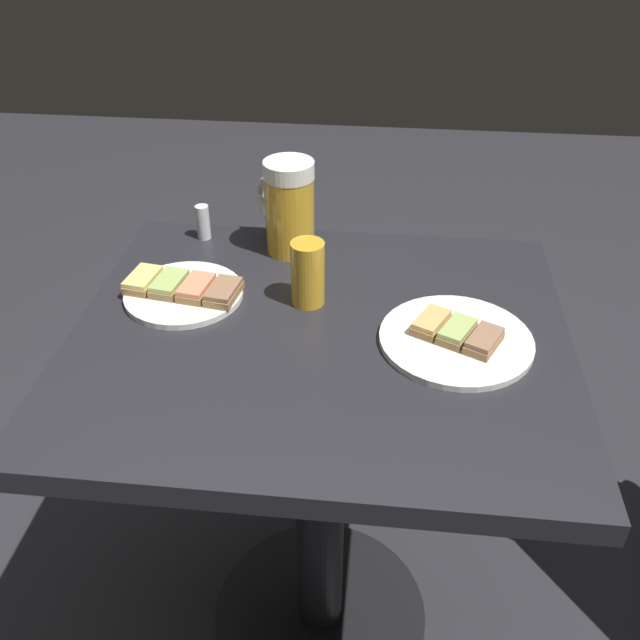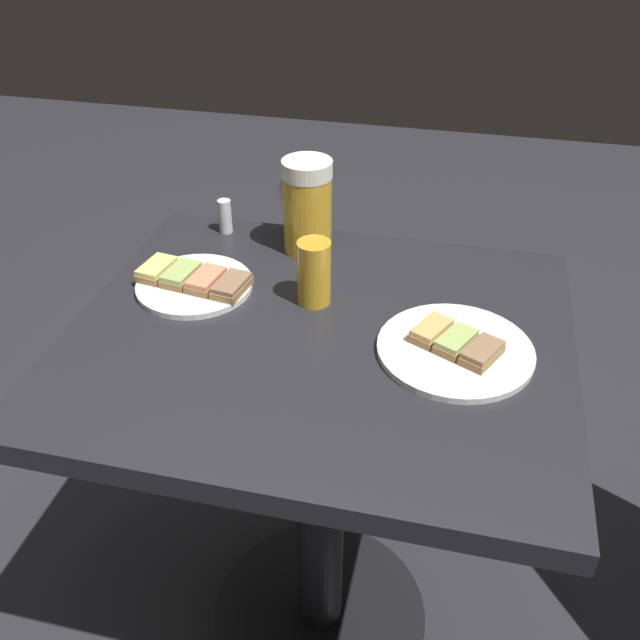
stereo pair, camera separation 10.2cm
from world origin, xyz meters
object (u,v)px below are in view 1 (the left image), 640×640
plate_near (184,291)px  plate_far (456,338)px  beer_mug (288,207)px  salt_shaker (203,222)px  beer_glass_small (308,273)px

plate_near → plate_far: bearing=-10.3°
plate_far → beer_mug: 0.38m
beer_mug → salt_shaker: bearing=170.9°
plate_near → beer_mug: (0.15, 0.17, 0.07)m
beer_glass_small → salt_shaker: 0.29m
beer_glass_small → plate_near: bearing=-178.3°
salt_shaker → beer_glass_small: bearing=-41.6°
plate_near → beer_glass_small: beer_glass_small is taller
plate_near → beer_glass_small: (0.20, 0.01, 0.04)m
beer_mug → beer_glass_small: (0.05, -0.17, -0.03)m
plate_near → salt_shaker: 0.20m
plate_near → plate_far: (0.43, -0.08, -0.00)m
plate_far → salt_shaker: bearing=148.1°
beer_mug → salt_shaker: 0.17m
plate_near → salt_shaker: bearing=94.5°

